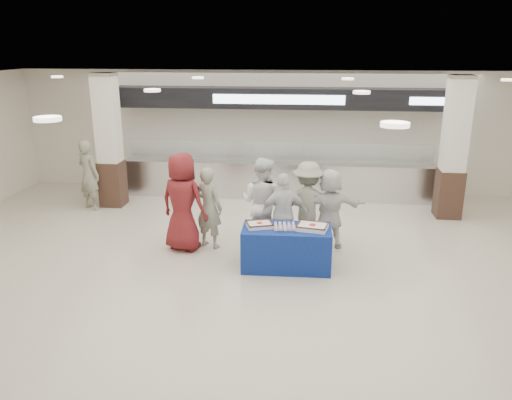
# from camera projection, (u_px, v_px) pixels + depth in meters

# --- Properties ---
(ground) EXTENTS (14.00, 14.00, 0.00)m
(ground) POSITION_uv_depth(u_px,v_px,m) (255.00, 292.00, 8.03)
(ground) COLOR beige
(ground) RESTS_ON ground
(serving_line) EXTENTS (8.70, 0.85, 2.80)m
(serving_line) POSITION_uv_depth(u_px,v_px,m) (279.00, 153.00, 12.81)
(serving_line) COLOR silver
(serving_line) RESTS_ON ground
(column_left) EXTENTS (0.55, 0.55, 3.20)m
(column_left) POSITION_uv_depth(u_px,v_px,m) (109.00, 144.00, 11.98)
(column_left) COLOR #331F17
(column_left) RESTS_ON ground
(column_right) EXTENTS (0.55, 0.55, 3.20)m
(column_right) POSITION_uv_depth(u_px,v_px,m) (453.00, 152.00, 11.14)
(column_right) COLOR #331F17
(column_right) RESTS_ON ground
(display_table) EXTENTS (1.57, 0.82, 0.75)m
(display_table) POSITION_uv_depth(u_px,v_px,m) (286.00, 248.00, 8.81)
(display_table) COLOR navy
(display_table) RESTS_ON ground
(sheet_cake_left) EXTENTS (0.52, 0.46, 0.09)m
(sheet_cake_left) POSITION_uv_depth(u_px,v_px,m) (260.00, 224.00, 8.73)
(sheet_cake_left) COLOR white
(sheet_cake_left) RESTS_ON display_table
(sheet_cake_right) EXTENTS (0.57, 0.48, 0.10)m
(sheet_cake_right) POSITION_uv_depth(u_px,v_px,m) (312.00, 226.00, 8.61)
(sheet_cake_right) COLOR white
(sheet_cake_right) RESTS_ON display_table
(cupcake_tray) EXTENTS (0.42, 0.33, 0.06)m
(cupcake_tray) POSITION_uv_depth(u_px,v_px,m) (285.00, 227.00, 8.66)
(cupcake_tray) COLOR #AFAFB4
(cupcake_tray) RESTS_ON display_table
(civilian_maroon) EXTENTS (1.08, 0.87, 1.91)m
(civilian_maroon) POSITION_uv_depth(u_px,v_px,m) (183.00, 202.00, 9.46)
(civilian_maroon) COLOR maroon
(civilian_maroon) RESTS_ON ground
(soldier_a) EXTENTS (0.69, 0.59, 1.61)m
(soldier_a) POSITION_uv_depth(u_px,v_px,m) (209.00, 208.00, 9.62)
(soldier_a) COLOR gray
(soldier_a) RESTS_ON ground
(chef_tall) EXTENTS (1.06, 0.96, 1.78)m
(chef_tall) POSITION_uv_depth(u_px,v_px,m) (262.00, 203.00, 9.63)
(chef_tall) COLOR white
(chef_tall) RESTS_ON ground
(chef_short) EXTENTS (0.98, 0.59, 1.57)m
(chef_short) POSITION_uv_depth(u_px,v_px,m) (284.00, 214.00, 9.30)
(chef_short) COLOR white
(chef_short) RESTS_ON ground
(soldier_b) EXTENTS (1.16, 0.74, 1.70)m
(soldier_b) POSITION_uv_depth(u_px,v_px,m) (308.00, 205.00, 9.64)
(soldier_b) COLOR gray
(soldier_b) RESTS_ON ground
(civilian_white) EXTENTS (1.54, 0.77, 1.59)m
(civilian_white) POSITION_uv_depth(u_px,v_px,m) (329.00, 209.00, 9.59)
(civilian_white) COLOR white
(civilian_white) RESTS_ON ground
(soldier_bg) EXTENTS (0.73, 0.64, 1.69)m
(soldier_bg) POSITION_uv_depth(u_px,v_px,m) (89.00, 175.00, 11.90)
(soldier_bg) COLOR gray
(soldier_bg) RESTS_ON ground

